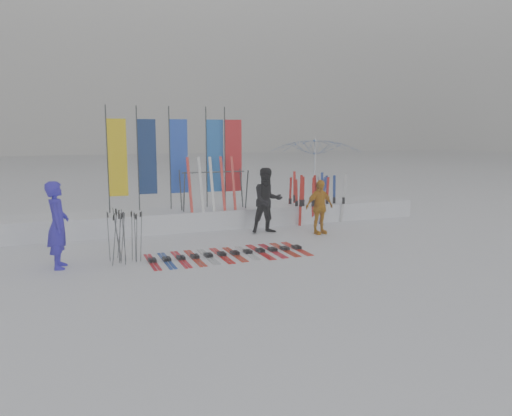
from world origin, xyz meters
name	(u,v)px	position (x,y,z in m)	size (l,w,h in m)	color
ground	(272,259)	(0.00, 0.00, 0.00)	(120.00, 120.00, 0.00)	white
snow_bank	(217,217)	(0.00, 4.60, 0.30)	(14.00, 1.60, 0.60)	white
person_blue	(58,225)	(-4.73, 1.02, 0.97)	(0.71, 0.47, 1.95)	#2C21C4
person_black	(267,201)	(1.10, 2.98, 0.98)	(0.95, 0.74, 1.96)	black
person_yellow	(319,207)	(2.48, 2.28, 0.81)	(0.95, 0.39, 1.62)	orange
tent_canopy	(316,177)	(3.81, 5.03, 1.44)	(3.15, 3.21, 2.89)	white
ski_row	(228,254)	(-0.86, 0.75, 0.04)	(3.90, 1.69, 0.07)	red
pole_cluster	(123,237)	(-3.33, 1.06, 0.60)	(0.80, 0.86, 1.25)	#595B60
feather_flags	(179,157)	(-1.15, 4.79, 2.24)	(4.22, 0.27, 3.20)	#383A3F
ski_rack	(214,185)	(-0.20, 4.20, 1.38)	(2.04, 0.80, 1.23)	#383A3F
upright_skis	(316,198)	(3.38, 4.18, 0.78)	(1.72, 1.20, 1.68)	red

